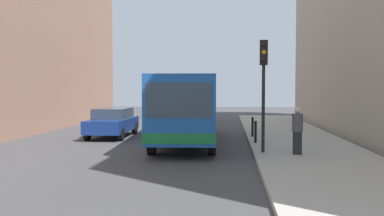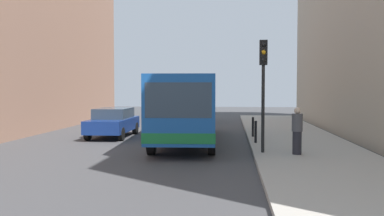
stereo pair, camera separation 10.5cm
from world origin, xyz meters
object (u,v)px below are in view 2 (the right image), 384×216
Objects in this scene: traffic_light at (263,74)px; bollard_near at (256,132)px; car_beside_bus at (113,122)px; bus at (187,105)px; bollard_mid at (253,127)px; pedestrian_near_signal at (297,131)px; car_behind_bus at (194,111)px.

traffic_light reaches higher than bollard_near.
car_beside_bus is 1.07× the size of traffic_light.
bus reaches higher than bollard_near.
bollard_mid is 0.57× the size of pedestrian_near_signal.
bus is at bearing 159.04° from car_beside_bus.
traffic_light reaches higher than car_beside_bus.
car_beside_bus is 0.97× the size of car_behind_bus.
bus is 11.72× the size of bollard_near.
car_behind_bus is 11.26m from bollard_mid.
bus is at bearing 156.58° from bollard_near.
bus is 5.36m from traffic_light.
bus is 11.63m from car_behind_bus.
bollard_near is at bearing 153.73° from bus.
traffic_light is at bearing 154.03° from pedestrian_near_signal.
bollard_near is 3.37m from pedestrian_near_signal.
car_beside_bus is at bearing -23.66° from bus.
car_behind_bus reaches higher than bollard_mid.
car_beside_bus is 9.38m from traffic_light.
car_beside_bus is 4.64× the size of bollard_mid.
bus reaches higher than pedestrian_near_signal.
traffic_light is 3.63m from bollard_near.
pedestrian_near_signal is (4.39, -4.45, -0.74)m from bus.
bus is 11.72× the size of bollard_mid.
bus reaches higher than bollard_mid.
bollard_mid is at bearing 94.11° from pedestrian_near_signal.
bus is 2.72× the size of traffic_light.
bus is 4.35m from car_beside_bus.
bus is 3.57m from bollard_near.
traffic_light is 5.60m from bollard_mid.
car_behind_bus is at bearing 98.53° from pedestrian_near_signal.
car_beside_bus is at bearing 142.08° from traffic_light.
car_behind_bus is 13.48m from bollard_near.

